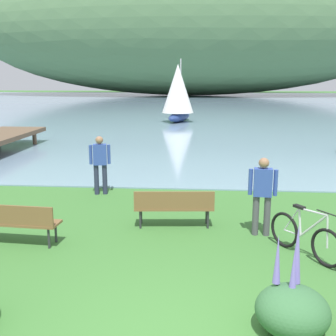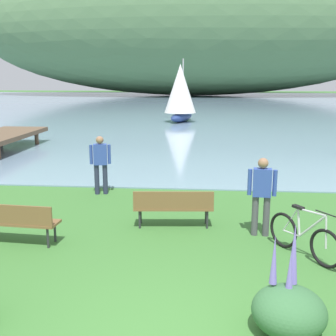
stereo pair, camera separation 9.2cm
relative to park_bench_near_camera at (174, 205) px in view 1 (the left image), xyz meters
name	(u,v)px [view 1 (the left image)]	position (x,y,z in m)	size (l,w,h in m)	color
bay_water	(199,105)	(0.21, 43.24, -0.50)	(180.00, 80.00, 0.04)	#7A99B2
distant_hillside	(189,27)	(-1.94, 69.51, 11.65)	(80.17, 28.00, 24.25)	#4C7047
park_bench_near_camera	(174,205)	(0.00, 0.00, 0.00)	(1.83, 0.63, 0.88)	brown
park_bench_further_along	(14,220)	(-3.17, -1.27, 0.00)	(1.83, 0.61, 0.88)	brown
bicycle_beside_path	(305,237)	(2.58, -1.39, -0.12)	(1.05, 1.49, 1.01)	black
person_at_shoreline	(100,161)	(-2.32, 2.58, 0.46)	(0.60, 0.29, 1.71)	#282D47
person_on_the_grass	(262,192)	(1.91, -0.33, 0.46)	(0.61, 0.25, 1.71)	#4C4C51
echium_bush_closest_to_camera	(292,309)	(1.84, -3.90, -0.17)	(0.98, 0.98, 1.48)	#386B3D
sailboat_nearest_to_shore	(178,92)	(-1.22, 22.56, 1.72)	(2.87, 4.13, 4.68)	navy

